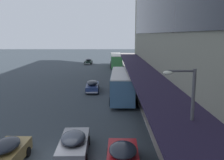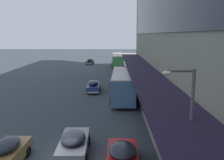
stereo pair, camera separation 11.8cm
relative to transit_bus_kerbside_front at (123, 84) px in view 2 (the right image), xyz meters
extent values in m
plane|color=#353D45|center=(-4.29, -15.25, -1.86)|extent=(240.00, 240.00, 0.00)
cube|color=#1F1831|center=(2.11, -15.25, 1.83)|extent=(3.20, 72.00, 0.24)
cube|color=#426A93|center=(0.00, 0.00, -0.12)|extent=(2.92, 10.66, 2.78)
cube|color=black|center=(0.00, 0.00, 0.22)|extent=(2.93, 9.81, 1.22)
cube|color=silver|center=(0.00, 0.00, 1.32)|extent=(2.82, 10.65, 0.12)
cube|color=black|center=(0.17, 5.33, 1.02)|extent=(1.29, 0.10, 0.36)
cylinder|color=black|center=(-1.18, 3.64, -1.36)|extent=(0.28, 1.01, 1.00)
cylinder|color=black|center=(1.41, 3.55, -1.36)|extent=(0.28, 1.01, 1.00)
cylinder|color=black|center=(-1.40, -3.24, -1.36)|extent=(0.28, 1.01, 1.00)
cylinder|color=black|center=(1.19, -3.32, -1.36)|extent=(0.28, 1.01, 1.00)
cylinder|color=black|center=(-1.32, -0.75, -1.36)|extent=(0.28, 1.01, 1.00)
cylinder|color=black|center=(1.27, -0.83, -1.36)|extent=(0.28, 1.01, 1.00)
cube|color=#469D52|center=(-0.27, 29.57, -0.19)|extent=(2.58, 11.51, 2.63)
cube|color=black|center=(-0.27, 29.57, 0.13)|extent=(2.61, 10.59, 1.16)
cube|color=silver|center=(-0.27, 29.57, 1.18)|extent=(2.48, 11.51, 0.12)
cube|color=black|center=(-0.35, 35.35, 0.88)|extent=(1.21, 0.08, 0.36)
cylinder|color=black|center=(-1.53, 33.45, -1.36)|extent=(0.26, 1.00, 1.00)
cylinder|color=black|center=(0.88, 33.49, -1.36)|extent=(0.26, 1.00, 1.00)
cylinder|color=black|center=(-1.42, 25.99, -1.36)|extent=(0.26, 1.00, 1.00)
cylinder|color=black|center=(0.99, 26.03, -1.36)|extent=(0.26, 1.00, 1.00)
cylinder|color=black|center=(-1.46, 28.69, -1.36)|extent=(0.26, 1.00, 1.00)
cylinder|color=black|center=(0.95, 28.73, -1.36)|extent=(0.26, 1.00, 1.00)
cube|color=olive|center=(-7.52, -16.03, -1.24)|extent=(1.93, 4.43, 0.80)
ellipsoid|color=#1E232D|center=(-7.51, -15.81, -0.58)|extent=(1.64, 2.46, 0.56)
cube|color=silver|center=(-7.43, -13.80, -1.49)|extent=(1.67, 0.19, 0.14)
cylinder|color=black|center=(-6.58, -14.71, -1.54)|extent=(0.17, 0.65, 0.64)
cylinder|color=black|center=(-8.34, -14.64, -1.54)|extent=(0.17, 0.65, 0.64)
cube|color=black|center=(-7.45, 36.02, -1.28)|extent=(1.83, 4.63, 0.71)
ellipsoid|color=#1E232D|center=(-7.44, 36.25, -0.67)|extent=(1.56, 2.56, 0.56)
cube|color=silver|center=(-7.53, 33.68, -1.49)|extent=(1.59, 0.17, 0.14)
cube|color=silver|center=(-7.37, 38.35, -1.49)|extent=(1.59, 0.17, 0.14)
sphere|color=silver|center=(-7.07, 33.70, -1.23)|extent=(0.18, 0.18, 0.18)
sphere|color=silver|center=(-7.99, 33.73, -1.23)|extent=(0.18, 0.18, 0.18)
cylinder|color=black|center=(-6.66, 34.57, -1.54)|extent=(0.16, 0.64, 0.64)
cylinder|color=black|center=(-8.33, 34.63, -1.54)|extent=(0.16, 0.64, 0.64)
cylinder|color=black|center=(-6.57, 37.41, -1.54)|extent=(0.16, 0.64, 0.64)
cylinder|color=black|center=(-8.24, 37.46, -1.54)|extent=(0.16, 0.64, 0.64)
cube|color=navy|center=(-3.92, 3.98, -1.26)|extent=(1.79, 4.65, 0.75)
ellipsoid|color=#1E232D|center=(-3.91, 3.75, -0.61)|extent=(1.52, 2.58, 0.62)
cube|color=silver|center=(-4.00, 6.32, -1.49)|extent=(1.55, 0.18, 0.14)
cube|color=silver|center=(-3.83, 1.63, -1.49)|extent=(1.55, 0.18, 0.14)
sphere|color=silver|center=(-4.45, 6.28, -1.21)|extent=(0.18, 0.18, 0.18)
sphere|color=silver|center=(-3.55, 6.31, -1.21)|extent=(0.18, 0.18, 0.18)
cylinder|color=black|center=(-4.78, 5.37, -1.54)|extent=(0.16, 0.64, 0.64)
cylinder|color=black|center=(-3.16, 5.43, -1.54)|extent=(0.16, 0.64, 0.64)
cylinder|color=black|center=(-4.68, 2.53, -1.54)|extent=(0.16, 0.64, 0.64)
cylinder|color=black|center=(-3.05, 2.59, -1.54)|extent=(0.16, 0.64, 0.64)
cube|color=#A9171F|center=(-0.60, -16.13, -1.25)|extent=(1.92, 4.06, 0.77)
ellipsoid|color=#1E232D|center=(-0.61, -16.33, -0.60)|extent=(1.65, 2.25, 0.58)
cube|color=silver|center=(-0.54, -14.08, -1.49)|extent=(1.72, 0.17, 0.14)
sphere|color=silver|center=(-1.04, -14.10, -1.20)|extent=(0.18, 0.18, 0.18)
sphere|color=silver|center=(-0.04, -14.13, -1.20)|extent=(0.18, 0.18, 0.18)
cylinder|color=black|center=(-1.47, -14.87, -1.54)|extent=(0.16, 0.64, 0.64)
cylinder|color=black|center=(0.34, -14.92, -1.54)|extent=(0.16, 0.64, 0.64)
cube|color=gray|center=(-3.71, -14.38, -1.25)|extent=(1.92, 4.44, 0.77)
ellipsoid|color=#1E232D|center=(-3.70, -14.60, -0.63)|extent=(1.64, 2.46, 0.53)
cube|color=silver|center=(-3.78, -12.14, -1.49)|extent=(1.69, 0.18, 0.14)
sphere|color=silver|center=(-4.27, -12.19, -1.20)|extent=(0.18, 0.18, 0.18)
sphere|color=silver|center=(-3.29, -12.16, -1.20)|extent=(0.18, 0.18, 0.18)
cylinder|color=black|center=(-4.64, -13.06, -1.54)|extent=(0.16, 0.64, 0.64)
cylinder|color=black|center=(-2.86, -13.00, -1.54)|extent=(0.16, 0.64, 0.64)
cylinder|color=black|center=(-4.55, -15.77, -1.54)|extent=(0.16, 0.64, 0.64)
cylinder|color=black|center=(-2.77, -15.71, -1.54)|extent=(0.16, 0.64, 0.64)
cylinder|color=#2D3634|center=(2.78, -15.92, -1.28)|extent=(0.16, 0.16, 0.85)
cylinder|color=#2D3634|center=(2.94, -15.92, -1.28)|extent=(0.16, 0.16, 0.85)
cube|color=#2D3634|center=(2.86, -15.92, -0.51)|extent=(0.40, 0.24, 0.70)
cylinder|color=#2D3634|center=(2.60, -15.92, -0.47)|extent=(0.10, 0.10, 0.63)
cylinder|color=#2D3634|center=(3.12, -15.92, -0.47)|extent=(0.10, 0.10, 0.63)
sphere|color=tan|center=(2.86, -15.92, -0.05)|extent=(0.22, 0.22, 0.22)
cylinder|color=black|center=(2.86, -15.92, 0.03)|extent=(0.33, 0.33, 0.02)
cylinder|color=black|center=(2.86, -15.92, 0.09)|extent=(0.21, 0.21, 0.12)
cylinder|color=#4C4C51|center=(2.47, -18.53, 1.31)|extent=(0.16, 0.16, 6.04)
cylinder|color=#4C4C51|center=(1.87, -18.53, 4.23)|extent=(1.20, 0.10, 0.10)
ellipsoid|color=silver|center=(1.27, -18.53, 4.15)|extent=(0.44, 0.28, 0.20)
camera|label=1|loc=(-1.23, -29.53, 5.83)|focal=40.00mm
camera|label=2|loc=(-1.11, -29.53, 5.83)|focal=40.00mm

